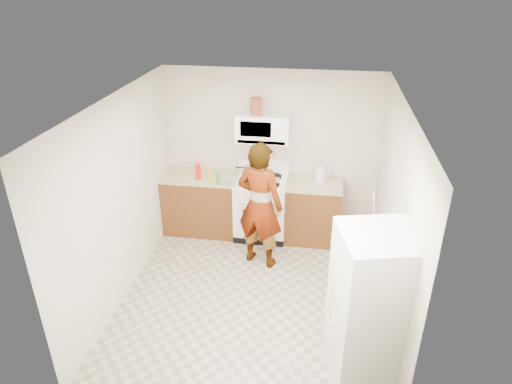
% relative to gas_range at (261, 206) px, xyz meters
% --- Properties ---
extents(floor, '(3.60, 3.60, 0.00)m').
position_rel_gas_range_xyz_m(floor, '(0.10, -1.48, -0.49)').
color(floor, gray).
rests_on(floor, ground).
extents(back_wall, '(3.20, 0.02, 2.50)m').
position_rel_gas_range_xyz_m(back_wall, '(0.10, 0.31, 0.76)').
color(back_wall, beige).
rests_on(back_wall, floor).
extents(right_wall, '(0.02, 3.60, 2.50)m').
position_rel_gas_range_xyz_m(right_wall, '(1.69, -1.48, 0.76)').
color(right_wall, beige).
rests_on(right_wall, floor).
extents(cabinet_left, '(1.12, 0.62, 0.90)m').
position_rel_gas_range_xyz_m(cabinet_left, '(-0.94, 0.01, -0.04)').
color(cabinet_left, '#572D14').
rests_on(cabinet_left, floor).
extents(counter_left, '(1.14, 0.64, 0.03)m').
position_rel_gas_range_xyz_m(counter_left, '(-0.94, 0.01, 0.43)').
color(counter_left, tan).
rests_on(counter_left, cabinet_left).
extents(cabinet_right, '(0.80, 0.62, 0.90)m').
position_rel_gas_range_xyz_m(cabinet_right, '(0.78, 0.01, -0.04)').
color(cabinet_right, '#572D14').
rests_on(cabinet_right, floor).
extents(counter_right, '(0.82, 0.64, 0.03)m').
position_rel_gas_range_xyz_m(counter_right, '(0.78, 0.01, 0.43)').
color(counter_right, tan).
rests_on(counter_right, cabinet_right).
extents(gas_range, '(0.76, 0.65, 1.13)m').
position_rel_gas_range_xyz_m(gas_range, '(0.00, 0.00, 0.00)').
color(gas_range, white).
rests_on(gas_range, floor).
extents(microwave, '(0.76, 0.38, 0.40)m').
position_rel_gas_range_xyz_m(microwave, '(0.00, 0.13, 1.21)').
color(microwave, white).
rests_on(microwave, back_wall).
extents(person, '(0.76, 0.61, 1.80)m').
position_rel_gas_range_xyz_m(person, '(0.08, -0.74, 0.41)').
color(person, tan).
rests_on(person, floor).
extents(fridge, '(0.84, 0.84, 1.70)m').
position_rel_gas_range_xyz_m(fridge, '(1.42, -2.58, 0.36)').
color(fridge, silver).
rests_on(fridge, floor).
extents(kettle, '(0.20, 0.20, 0.20)m').
position_rel_gas_range_xyz_m(kettle, '(0.86, 0.09, 0.55)').
color(kettle, silver).
rests_on(kettle, counter_right).
extents(jug, '(0.18, 0.18, 0.24)m').
position_rel_gas_range_xyz_m(jug, '(-0.09, 0.07, 1.53)').
color(jug, brown).
rests_on(jug, microwave).
extents(saucepan, '(0.26, 0.26, 0.12)m').
position_rel_gas_range_xyz_m(saucepan, '(-0.18, 0.13, 0.53)').
color(saucepan, '#B2B2B7').
rests_on(saucepan, gas_range).
extents(tray, '(0.27, 0.20, 0.05)m').
position_rel_gas_range_xyz_m(tray, '(0.15, -0.07, 0.47)').
color(tray, white).
rests_on(tray, gas_range).
extents(bottle_spray, '(0.08, 0.08, 0.25)m').
position_rel_gas_range_xyz_m(bottle_spray, '(-0.93, -0.12, 0.57)').
color(bottle_spray, red).
rests_on(bottle_spray, counter_left).
extents(bottle_hot_sauce, '(0.07, 0.07, 0.17)m').
position_rel_gas_range_xyz_m(bottle_hot_sauce, '(-0.74, -0.15, 0.54)').
color(bottle_hot_sauce, orange).
rests_on(bottle_hot_sauce, counter_left).
extents(bottle_green_cap, '(0.06, 0.06, 0.18)m').
position_rel_gas_range_xyz_m(bottle_green_cap, '(-0.60, -0.25, 0.54)').
color(bottle_green_cap, '#198A2C').
rests_on(bottle_green_cap, counter_left).
extents(pot_lid, '(0.28, 0.28, 0.01)m').
position_rel_gas_range_xyz_m(pot_lid, '(-0.43, -0.20, 0.46)').
color(pot_lid, silver).
rests_on(pot_lid, counter_left).
extents(broom, '(0.20, 0.21, 1.24)m').
position_rel_gas_range_xyz_m(broom, '(1.61, -0.73, 0.14)').
color(broom, silver).
rests_on(broom, floor).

